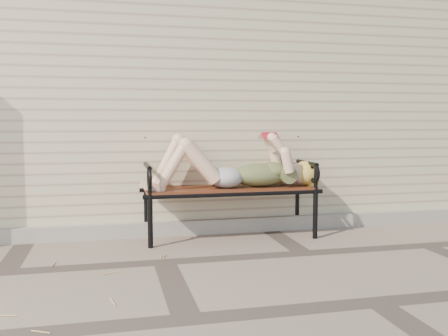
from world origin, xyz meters
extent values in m
plane|color=#7A685E|center=(0.00, 0.00, 0.00)|extent=(80.00, 80.00, 0.00)
cube|color=beige|center=(0.00, 3.00, 1.50)|extent=(8.00, 4.00, 3.00)
cube|color=#A19D92|center=(0.00, 0.97, 0.07)|extent=(8.00, 0.10, 0.15)
cylinder|color=black|center=(-0.07, 0.51, 0.25)|extent=(0.05, 0.05, 0.50)
cylinder|color=black|center=(-0.07, 1.01, 0.25)|extent=(0.05, 0.05, 0.50)
cylinder|color=black|center=(1.58, 0.51, 0.25)|extent=(0.05, 0.05, 0.50)
cylinder|color=black|center=(1.58, 1.01, 0.25)|extent=(0.05, 0.05, 0.50)
cube|color=#592317|center=(0.75, 0.76, 0.50)|extent=(1.69, 0.55, 0.03)
cylinder|color=black|center=(0.75, 0.51, 0.48)|extent=(1.78, 0.04, 0.04)
cylinder|color=black|center=(0.75, 1.01, 0.48)|extent=(1.78, 0.04, 0.04)
torus|color=black|center=(0.75, 1.13, 1.06)|extent=(0.31, 0.04, 0.31)
ellipsoid|color=#093141|center=(1.06, 0.73, 0.64)|extent=(0.60, 0.35, 0.23)
ellipsoid|color=#093141|center=(1.20, 0.73, 0.67)|extent=(0.29, 0.33, 0.18)
ellipsoid|color=#A6A7AB|center=(0.71, 0.73, 0.62)|extent=(0.33, 0.38, 0.21)
sphere|color=beige|center=(1.50, 0.73, 0.64)|extent=(0.25, 0.25, 0.25)
ellipsoid|color=#E9CF57|center=(1.55, 0.73, 0.64)|extent=(0.28, 0.28, 0.26)
cube|color=#A81328|center=(1.15, 0.73, 1.06)|extent=(0.16, 0.02, 0.02)
cube|color=silver|center=(1.15, 0.68, 1.03)|extent=(0.16, 0.10, 0.06)
cube|color=silver|center=(1.15, 0.77, 1.03)|extent=(0.16, 0.10, 0.06)
cube|color=#A81328|center=(1.15, 0.68, 1.03)|extent=(0.17, 0.10, 0.06)
cube|color=#A81328|center=(1.15, 0.78, 1.03)|extent=(0.17, 0.10, 0.06)
cylinder|color=tan|center=(-0.58, -1.11, 0.01)|extent=(0.01, 0.12, 0.01)
cylinder|color=tan|center=(0.02, -0.25, 0.01)|extent=(0.12, 0.07, 0.01)
cylinder|color=tan|center=(-0.88, -0.15, 0.01)|extent=(0.13, 0.01, 0.01)
cylinder|color=tan|center=(-1.02, -0.30, 0.01)|extent=(0.07, 0.15, 0.01)
cylinder|color=tan|center=(-0.22, -1.04, 0.01)|extent=(0.11, 0.08, 0.01)
cylinder|color=tan|center=(-0.44, -0.03, 0.01)|extent=(0.08, 0.15, 0.01)
cylinder|color=tan|center=(-0.08, -0.28, 0.01)|extent=(0.14, 0.04, 0.01)
camera|label=1|loc=(-0.44, -4.10, 1.18)|focal=40.00mm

